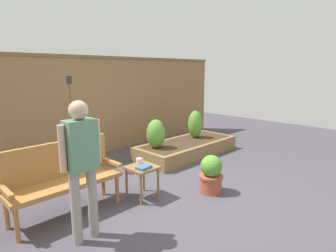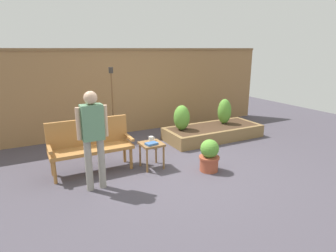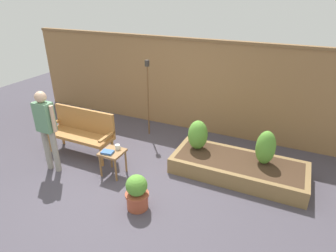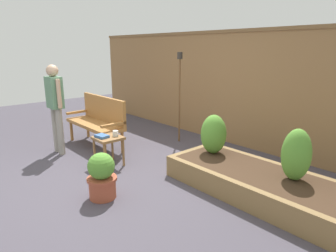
{
  "view_description": "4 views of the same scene",
  "coord_description": "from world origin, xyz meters",
  "px_view_note": "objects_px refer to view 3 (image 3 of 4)",
  "views": [
    {
      "loc": [
        -2.86,
        -2.85,
        1.87
      ],
      "look_at": [
        0.56,
        0.54,
        0.89
      ],
      "focal_mm": 29.94,
      "sensor_mm": 36.0,
      "label": 1
    },
    {
      "loc": [
        -2.38,
        -4.35,
        2.16
      ],
      "look_at": [
        0.31,
        0.81,
        0.56
      ],
      "focal_mm": 30.29,
      "sensor_mm": 36.0,
      "label": 2
    },
    {
      "loc": [
        2.41,
        -3.46,
        3.11
      ],
      "look_at": [
        0.43,
        0.79,
        0.87
      ],
      "focal_mm": 30.64,
      "sensor_mm": 36.0,
      "label": 3
    },
    {
      "loc": [
        3.57,
        -2.1,
        1.83
      ],
      "look_at": [
        -0.01,
        1.08,
        0.56
      ],
      "focal_mm": 31.67,
      "sensor_mm": 36.0,
      "label": 4
    }
  ],
  "objects_px": {
    "cup_on_table": "(118,147)",
    "tiki_torch": "(148,85)",
    "shrub_far_corner": "(266,148)",
    "person_by_bench": "(46,125)",
    "garden_bench": "(82,129)",
    "shrub_near_bench": "(198,135)",
    "book_on_table": "(107,152)",
    "side_table": "(113,155)",
    "potted_boxwood": "(137,192)"
  },
  "relations": [
    {
      "from": "cup_on_table",
      "to": "tiki_torch",
      "type": "relative_size",
      "value": 0.07
    },
    {
      "from": "shrub_far_corner",
      "to": "person_by_bench",
      "type": "distance_m",
      "value": 3.89
    },
    {
      "from": "garden_bench",
      "to": "shrub_near_bench",
      "type": "bearing_deg",
      "value": 15.89
    },
    {
      "from": "book_on_table",
      "to": "shrub_far_corner",
      "type": "relative_size",
      "value": 0.33
    },
    {
      "from": "tiki_torch",
      "to": "side_table",
      "type": "bearing_deg",
      "value": -83.79
    },
    {
      "from": "side_table",
      "to": "shrub_near_bench",
      "type": "distance_m",
      "value": 1.64
    },
    {
      "from": "book_on_table",
      "to": "shrub_far_corner",
      "type": "bearing_deg",
      "value": 16.21
    },
    {
      "from": "garden_bench",
      "to": "shrub_near_bench",
      "type": "height_order",
      "value": "garden_bench"
    },
    {
      "from": "cup_on_table",
      "to": "potted_boxwood",
      "type": "relative_size",
      "value": 0.21
    },
    {
      "from": "shrub_far_corner",
      "to": "person_by_bench",
      "type": "bearing_deg",
      "value": -158.81
    },
    {
      "from": "cup_on_table",
      "to": "shrub_near_bench",
      "type": "relative_size",
      "value": 0.21
    },
    {
      "from": "book_on_table",
      "to": "person_by_bench",
      "type": "relative_size",
      "value": 0.13
    },
    {
      "from": "tiki_torch",
      "to": "person_by_bench",
      "type": "relative_size",
      "value": 1.12
    },
    {
      "from": "side_table",
      "to": "shrub_near_bench",
      "type": "relative_size",
      "value": 0.82
    },
    {
      "from": "shrub_near_bench",
      "to": "book_on_table",
      "type": "bearing_deg",
      "value": -138.58
    },
    {
      "from": "side_table",
      "to": "person_by_bench",
      "type": "xyz_separation_m",
      "value": [
        -1.12,
        -0.35,
        0.54
      ]
    },
    {
      "from": "cup_on_table",
      "to": "tiki_torch",
      "type": "xyz_separation_m",
      "value": [
        -0.23,
        1.61,
        0.67
      ]
    },
    {
      "from": "garden_bench",
      "to": "book_on_table",
      "type": "relative_size",
      "value": 6.86
    },
    {
      "from": "cup_on_table",
      "to": "shrub_far_corner",
      "type": "xyz_separation_m",
      "value": [
        2.45,
        0.94,
        0.09
      ]
    },
    {
      "from": "cup_on_table",
      "to": "book_on_table",
      "type": "relative_size",
      "value": 0.6
    },
    {
      "from": "cup_on_table",
      "to": "book_on_table",
      "type": "bearing_deg",
      "value": -113.04
    },
    {
      "from": "shrub_near_bench",
      "to": "side_table",
      "type": "bearing_deg",
      "value": -139.91
    },
    {
      "from": "side_table",
      "to": "shrub_far_corner",
      "type": "relative_size",
      "value": 0.76
    },
    {
      "from": "side_table",
      "to": "cup_on_table",
      "type": "height_order",
      "value": "cup_on_table"
    },
    {
      "from": "shrub_near_bench",
      "to": "cup_on_table",
      "type": "bearing_deg",
      "value": -142.07
    },
    {
      "from": "garden_bench",
      "to": "side_table",
      "type": "relative_size",
      "value": 3.0
    },
    {
      "from": "garden_bench",
      "to": "person_by_bench",
      "type": "bearing_deg",
      "value": -97.53
    },
    {
      "from": "cup_on_table",
      "to": "book_on_table",
      "type": "height_order",
      "value": "cup_on_table"
    },
    {
      "from": "book_on_table",
      "to": "potted_boxwood",
      "type": "height_order",
      "value": "potted_boxwood"
    },
    {
      "from": "tiki_torch",
      "to": "potted_boxwood",
      "type": "bearing_deg",
      "value": -65.76
    },
    {
      "from": "cup_on_table",
      "to": "shrub_far_corner",
      "type": "relative_size",
      "value": 0.2
    },
    {
      "from": "garden_bench",
      "to": "person_by_bench",
      "type": "relative_size",
      "value": 0.92
    },
    {
      "from": "tiki_torch",
      "to": "person_by_bench",
      "type": "bearing_deg",
      "value": -114.19
    },
    {
      "from": "garden_bench",
      "to": "person_by_bench",
      "type": "xyz_separation_m",
      "value": [
        -0.1,
        -0.76,
        0.39
      ]
    },
    {
      "from": "garden_bench",
      "to": "cup_on_table",
      "type": "height_order",
      "value": "garden_bench"
    },
    {
      "from": "shrub_far_corner",
      "to": "person_by_bench",
      "type": "relative_size",
      "value": 0.41
    },
    {
      "from": "tiki_torch",
      "to": "cup_on_table",
      "type": "bearing_deg",
      "value": -81.77
    },
    {
      "from": "side_table",
      "to": "potted_boxwood",
      "type": "xyz_separation_m",
      "value": [
        0.86,
        -0.61,
        -0.1
      ]
    },
    {
      "from": "side_table",
      "to": "person_by_bench",
      "type": "bearing_deg",
      "value": -162.54
    },
    {
      "from": "side_table",
      "to": "book_on_table",
      "type": "height_order",
      "value": "book_on_table"
    },
    {
      "from": "side_table",
      "to": "person_by_bench",
      "type": "relative_size",
      "value": 0.31
    },
    {
      "from": "garden_bench",
      "to": "shrub_far_corner",
      "type": "bearing_deg",
      "value": 10.4
    },
    {
      "from": "potted_boxwood",
      "to": "tiki_torch",
      "type": "relative_size",
      "value": 0.34
    },
    {
      "from": "cup_on_table",
      "to": "shrub_near_bench",
      "type": "bearing_deg",
      "value": 37.93
    },
    {
      "from": "book_on_table",
      "to": "tiki_torch",
      "type": "relative_size",
      "value": 0.12
    },
    {
      "from": "person_by_bench",
      "to": "potted_boxwood",
      "type": "bearing_deg",
      "value": -7.39
    },
    {
      "from": "shrub_near_bench",
      "to": "shrub_far_corner",
      "type": "relative_size",
      "value": 0.93
    },
    {
      "from": "garden_bench",
      "to": "shrub_near_bench",
      "type": "relative_size",
      "value": 2.46
    },
    {
      "from": "book_on_table",
      "to": "shrub_far_corner",
      "type": "height_order",
      "value": "shrub_far_corner"
    },
    {
      "from": "cup_on_table",
      "to": "shrub_far_corner",
      "type": "height_order",
      "value": "shrub_far_corner"
    }
  ]
}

